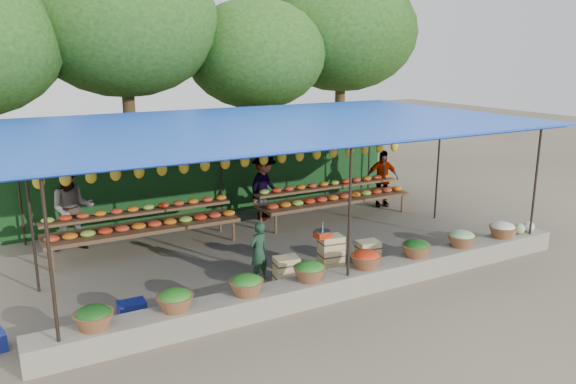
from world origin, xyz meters
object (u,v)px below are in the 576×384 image
crate_counter (330,258)px  blue_crate_back (132,309)px  weighing_scale (322,234)px  vendor_seated (259,252)px

crate_counter → blue_crate_back: crate_counter is taller
weighing_scale → blue_crate_back: weighing_scale is taller
crate_counter → weighing_scale: (-0.18, -0.00, 0.54)m
vendor_seated → blue_crate_back: bearing=-11.8°
weighing_scale → vendor_seated: vendor_seated is taller
weighing_scale → vendor_seated: (-1.20, 0.34, -0.26)m
blue_crate_back → weighing_scale: bearing=1.9°
crate_counter → vendor_seated: size_ratio=2.05×
vendor_seated → weighing_scale: bearing=144.4°
crate_counter → weighing_scale: bearing=-180.0°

